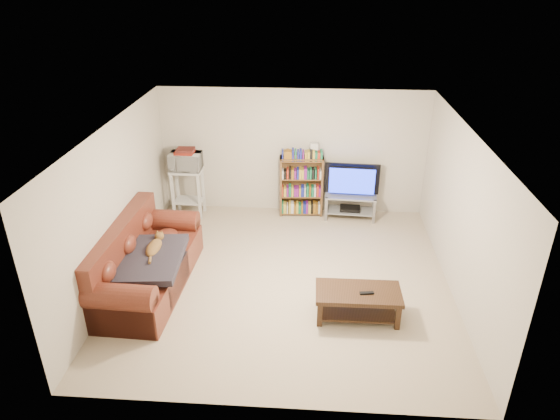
# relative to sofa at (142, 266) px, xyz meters

# --- Properties ---
(floor) EXTENTS (5.00, 5.00, 0.00)m
(floor) POSITION_rel_sofa_xyz_m (2.11, 0.31, -0.35)
(floor) COLOR #C6B393
(floor) RESTS_ON ground
(ceiling) EXTENTS (5.00, 5.00, 0.00)m
(ceiling) POSITION_rel_sofa_xyz_m (2.11, 0.31, 2.05)
(ceiling) COLOR white
(ceiling) RESTS_ON ground
(wall_back) EXTENTS (5.00, 0.00, 5.00)m
(wall_back) POSITION_rel_sofa_xyz_m (2.11, 2.81, 0.85)
(wall_back) COLOR beige
(wall_back) RESTS_ON ground
(wall_front) EXTENTS (5.00, 0.00, 5.00)m
(wall_front) POSITION_rel_sofa_xyz_m (2.11, -2.19, 0.85)
(wall_front) COLOR beige
(wall_front) RESTS_ON ground
(wall_left) EXTENTS (0.00, 5.00, 5.00)m
(wall_left) POSITION_rel_sofa_xyz_m (-0.39, 0.31, 0.85)
(wall_left) COLOR beige
(wall_left) RESTS_ON ground
(wall_right) EXTENTS (0.00, 5.00, 5.00)m
(wall_right) POSITION_rel_sofa_xyz_m (4.61, 0.31, 0.85)
(wall_right) COLOR beige
(wall_right) RESTS_ON ground
(sofa) EXTENTS (1.12, 2.42, 1.02)m
(sofa) POSITION_rel_sofa_xyz_m (0.00, 0.00, 0.00)
(sofa) COLOR #5F2518
(sofa) RESTS_ON floor
(blanket) EXTENTS (0.97, 1.23, 0.20)m
(blanket) POSITION_rel_sofa_xyz_m (0.19, -0.17, 0.24)
(blanket) COLOR #27232D
(blanket) RESTS_ON sofa
(cat) EXTENTS (0.29, 0.66, 0.19)m
(cat) POSITION_rel_sofa_xyz_m (0.20, 0.05, 0.30)
(cat) COLOR brown
(cat) RESTS_ON sofa
(coffee_table) EXTENTS (1.16, 0.58, 0.42)m
(coffee_table) POSITION_rel_sofa_xyz_m (3.16, -0.52, -0.06)
(coffee_table) COLOR #301E11
(coffee_table) RESTS_ON floor
(remote) EXTENTS (0.20, 0.08, 0.02)m
(remote) POSITION_rel_sofa_xyz_m (3.27, -0.57, 0.08)
(remote) COLOR black
(remote) RESTS_ON coffee_table
(tv_stand) EXTENTS (0.98, 0.49, 0.48)m
(tv_stand) POSITION_rel_sofa_xyz_m (3.23, 2.51, -0.03)
(tv_stand) COLOR #999EA3
(tv_stand) RESTS_ON floor
(television) EXTENTS (1.03, 0.20, 0.59)m
(television) POSITION_rel_sofa_xyz_m (3.23, 2.51, 0.42)
(television) COLOR black
(television) RESTS_ON tv_stand
(dvd_player) EXTENTS (0.40, 0.29, 0.06)m
(dvd_player) POSITION_rel_sofa_xyz_m (3.23, 2.51, -0.16)
(dvd_player) COLOR black
(dvd_player) RESTS_ON tv_stand
(bookshelf) EXTENTS (0.83, 0.30, 1.18)m
(bookshelf) POSITION_rel_sofa_xyz_m (2.29, 2.60, 0.26)
(bookshelf) COLOR brown
(bookshelf) RESTS_ON floor
(shelf_clutter) EXTENTS (0.60, 0.21, 0.28)m
(shelf_clutter) POSITION_rel_sofa_xyz_m (2.38, 2.62, 0.93)
(shelf_clutter) COLOR silver
(shelf_clutter) RESTS_ON bookshelf
(microwave_stand) EXTENTS (0.59, 0.44, 0.94)m
(microwave_stand) POSITION_rel_sofa_xyz_m (0.13, 2.43, 0.25)
(microwave_stand) COLOR silver
(microwave_stand) RESTS_ON floor
(microwave) EXTENTS (0.58, 0.40, 0.32)m
(microwave) POSITION_rel_sofa_xyz_m (0.13, 2.43, 0.75)
(microwave) COLOR silver
(microwave) RESTS_ON microwave_stand
(game_boxes) EXTENTS (0.35, 0.30, 0.05)m
(game_boxes) POSITION_rel_sofa_xyz_m (0.13, 2.43, 0.93)
(game_boxes) COLOR maroon
(game_boxes) RESTS_ON microwave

